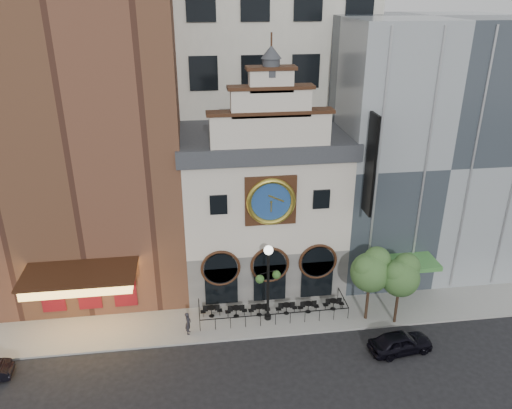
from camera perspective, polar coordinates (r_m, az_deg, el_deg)
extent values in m
plane|color=black|center=(35.50, 2.57, -14.90)|extent=(120.00, 120.00, 0.00)
cube|color=gray|center=(37.41, 1.89, -12.45)|extent=(44.00, 5.00, 0.15)
cube|color=#605E5B|center=(40.86, 0.65, -5.58)|extent=(12.00, 8.00, 4.00)
cube|color=beige|center=(38.47, 0.69, 1.58)|extent=(12.00, 8.00, 7.00)
cube|color=#2D3035|center=(37.13, 0.72, 7.46)|extent=(12.60, 8.60, 1.20)
cube|color=#351D10|center=(34.41, 1.68, 0.44)|extent=(3.60, 0.25, 3.60)
cylinder|color=navy|center=(34.28, 1.72, 0.35)|extent=(3.10, 0.12, 3.10)
torus|color=gold|center=(34.21, 1.74, 0.29)|extent=(3.46, 0.36, 3.46)
cylinder|color=#2D3035|center=(32.43, 1.74, 15.39)|extent=(1.10, 1.10, 1.10)
cone|color=#2D3035|center=(32.31, 1.76, 17.05)|extent=(1.30, 1.30, 0.80)
cube|color=brown|center=(39.22, -19.09, 8.41)|extent=(14.00, 12.00, 25.00)
cube|color=#FFBF59|center=(35.35, -19.44, -8.01)|extent=(7.00, 3.40, 0.70)
cube|color=#351D10|center=(35.13, -19.54, -7.39)|extent=(7.40, 3.80, 0.15)
cube|color=maroon|center=(37.86, -18.55, -9.56)|extent=(5.60, 0.15, 2.60)
cube|color=gray|center=(43.18, 17.75, 6.45)|extent=(14.00, 12.00, 20.00)
cube|color=#458A3E|center=(38.53, 16.81, -6.43)|extent=(4.50, 2.40, 0.35)
cube|color=black|center=(34.30, 12.97, 4.40)|extent=(0.18, 1.60, 7.00)
cube|color=beige|center=(47.60, -1.48, 21.12)|extent=(20.00, 16.00, 40.00)
cylinder|color=black|center=(36.81, -5.14, -11.66)|extent=(0.68, 0.68, 0.03)
cylinder|color=black|center=(37.02, -5.12, -12.13)|extent=(0.06, 0.06, 0.72)
cylinder|color=black|center=(36.68, -2.29, -11.72)|extent=(0.68, 0.68, 0.03)
cylinder|color=black|center=(36.89, -2.28, -12.18)|extent=(0.06, 0.06, 0.72)
cylinder|color=black|center=(36.78, 0.37, -11.58)|extent=(0.68, 0.68, 0.03)
cylinder|color=black|center=(36.99, 0.37, -12.05)|extent=(0.06, 0.06, 0.72)
cylinder|color=black|center=(37.00, 3.52, -11.39)|extent=(0.68, 0.68, 0.03)
cylinder|color=black|center=(37.22, 3.50, -11.85)|extent=(0.06, 0.06, 0.72)
cylinder|color=black|center=(37.28, 6.01, -11.19)|extent=(0.68, 0.68, 0.03)
cylinder|color=black|center=(37.49, 5.99, -11.65)|extent=(0.06, 0.06, 0.72)
cylinder|color=black|center=(37.81, 8.86, -10.81)|extent=(0.68, 0.68, 0.03)
cylinder|color=black|center=(38.02, 8.83, -11.27)|extent=(0.06, 0.06, 0.72)
imported|color=black|center=(35.20, 16.19, -14.88)|extent=(4.41, 2.24, 1.44)
imported|color=black|center=(35.36, -7.77, -13.29)|extent=(0.48, 0.66, 1.67)
cylinder|color=black|center=(35.32, 1.39, -9.39)|extent=(0.19, 0.19, 5.41)
cylinder|color=black|center=(36.77, 1.35, -12.71)|extent=(0.48, 0.48, 0.32)
sphere|color=white|center=(33.82, 1.44, -5.24)|extent=(0.65, 0.65, 0.65)
sphere|color=#214F1F|center=(34.63, 0.44, -8.53)|extent=(0.61, 0.61, 0.61)
sphere|color=#214F1F|center=(35.15, 2.35, -8.02)|extent=(0.61, 0.61, 0.61)
cylinder|color=#382619|center=(36.91, 12.59, -10.68)|extent=(0.21, 0.21, 2.98)
sphere|color=#325923|center=(35.67, 12.93, -7.57)|extent=(2.77, 2.77, 2.77)
sphere|color=#325923|center=(35.73, 13.67, -6.20)|extent=(1.92, 1.92, 1.92)
sphere|color=#325923|center=(35.09, 12.47, -7.07)|extent=(1.70, 1.70, 1.70)
cylinder|color=#382619|center=(37.09, 15.76, -10.99)|extent=(0.20, 0.20, 2.85)
sphere|color=#315822|center=(35.90, 16.15, -8.04)|extent=(2.64, 2.64, 2.64)
sphere|color=#315822|center=(35.98, 16.84, -6.74)|extent=(1.83, 1.83, 1.83)
sphere|color=#315822|center=(35.33, 15.76, -7.58)|extent=(1.63, 1.63, 1.63)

